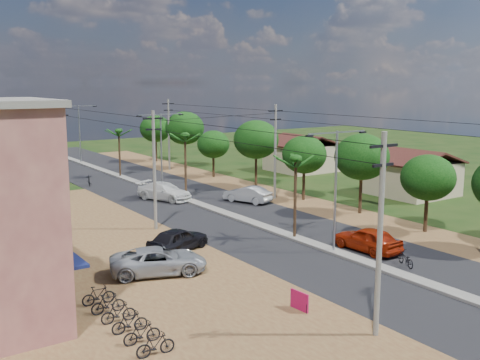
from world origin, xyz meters
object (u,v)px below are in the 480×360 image
at_px(car_parked_dark, 178,240).
at_px(parked_scooter_row, 124,317).
at_px(car_parked_silver, 159,261).
at_px(moto_rider_east, 406,259).
at_px(roadside_sign, 299,301).
at_px(car_silver_mid, 248,195).
at_px(car_red_near, 368,240).
at_px(car_white_far, 165,192).

bearing_deg(car_parked_dark, parked_scooter_row, 119.62).
bearing_deg(car_parked_silver, car_parked_dark, -22.63).
bearing_deg(moto_rider_east, roadside_sign, 30.83).
bearing_deg(car_silver_mid, car_parked_silver, 19.11).
bearing_deg(car_red_near, car_white_far, -83.63).
bearing_deg(car_parked_dark, roadside_sign, 160.97).
height_order(car_white_far, roadside_sign, car_white_far).
height_order(car_parked_silver, car_parked_dark, car_parked_dark).
relative_size(car_red_near, car_parked_dark, 1.03).
bearing_deg(parked_scooter_row, roadside_sign, -20.68).
bearing_deg(car_white_far, car_red_near, -104.29).
bearing_deg(car_silver_mid, moto_rider_east, 61.34).
distance_m(car_red_near, car_parked_silver, 13.86).
bearing_deg(moto_rider_east, car_parked_dark, -24.55).
distance_m(car_white_far, parked_scooter_row, 28.20).
bearing_deg(car_red_near, car_parked_silver, -18.33).
distance_m(car_red_near, car_white_far, 22.62).
relative_size(car_silver_mid, car_white_far, 0.82).
distance_m(car_parked_silver, roadside_sign, 9.28).
bearing_deg(car_parked_dark, car_silver_mid, -72.10).
bearing_deg(roadside_sign, car_white_far, 72.27).
height_order(car_silver_mid, car_white_far, car_white_far).
height_order(car_red_near, car_white_far, car_white_far).
distance_m(car_silver_mid, roadside_sign, 25.17).
bearing_deg(car_parked_silver, car_white_far, -8.04).
xyz_separation_m(car_white_far, roadside_sign, (-6.41, -27.29, -0.33)).
bearing_deg(roadside_sign, car_silver_mid, 56.26).
bearing_deg(roadside_sign, moto_rider_east, 4.36).
xyz_separation_m(car_parked_silver, moto_rider_east, (12.98, -7.15, -0.32)).
bearing_deg(parked_scooter_row, car_parked_silver, 51.51).
xyz_separation_m(car_red_near, car_parked_dark, (-10.33, 7.04, -0.02)).
relative_size(car_parked_dark, roadside_sign, 3.92).
height_order(car_red_near, car_parked_dark, car_red_near).
xyz_separation_m(car_silver_mid, parked_scooter_row, (-20.14, -19.00, -0.26)).
height_order(car_silver_mid, car_parked_silver, car_parked_silver).
bearing_deg(parked_scooter_row, moto_rider_east, -4.76).
relative_size(car_parked_silver, parked_scooter_row, 0.78).
bearing_deg(car_white_far, car_parked_silver, -141.08).
height_order(car_parked_dark, roadside_sign, car_parked_dark).
distance_m(car_white_far, car_parked_silver, 21.02).
relative_size(car_parked_silver, roadside_sign, 4.72).
bearing_deg(moto_rider_east, car_red_near, -74.28).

